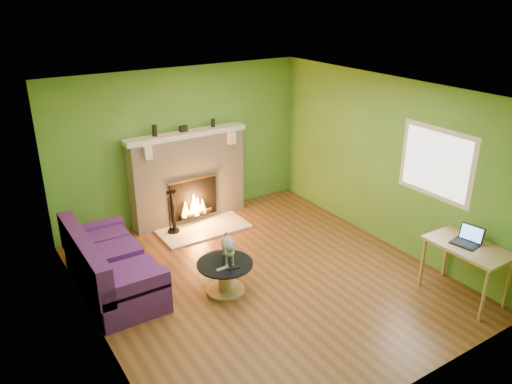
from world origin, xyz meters
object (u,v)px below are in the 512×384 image
coffee_table (225,275)px  desk (468,252)px  cat (228,247)px  sofa (109,267)px

coffee_table → desk: desk is taller
coffee_table → cat: cat is taller
desk → cat: 3.07m
sofa → coffee_table: bearing=-34.8°
sofa → cat: sofa is taller
desk → sofa: bearing=144.9°
desk → coffee_table: bearing=144.8°
coffee_table → desk: bearing=-35.2°
coffee_table → sofa: bearing=145.2°
cat → sofa: bearing=170.7°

